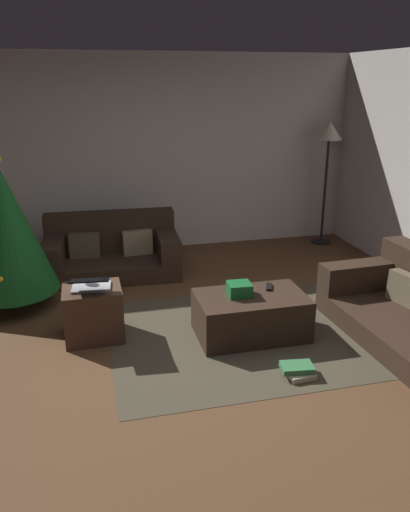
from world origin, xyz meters
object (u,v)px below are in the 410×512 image
object	(u,v)px
ottoman	(251,315)
couch_left	(112,251)
tv_remote	(269,287)
christmas_tree	(5,229)
gift_box	(239,289)
corner_lamp	(329,140)
side_table	(93,313)
laptop	(91,285)
book_stack	(298,370)

from	to	relation	value
ottoman	couch_left	bearing A→B (deg)	119.94
tv_remote	christmas_tree	bearing A→B (deg)	177.54
gift_box	corner_lamp	xyz separation A→B (m)	(2.02, 2.41, 1.01)
couch_left	tv_remote	bearing A→B (deg)	128.80
tv_remote	side_table	bearing A→B (deg)	-165.36
christmas_tree	side_table	size ratio (longest dim) A/B	3.07
laptop	book_stack	bearing A→B (deg)	-32.72
ottoman	corner_lamp	bearing A→B (deg)	51.96
ottoman	corner_lamp	distance (m)	3.36
side_table	christmas_tree	bearing A→B (deg)	132.37
book_stack	christmas_tree	bearing A→B (deg)	140.69
gift_box	christmas_tree	world-z (taller)	christmas_tree
laptop	corner_lamp	xyz separation A→B (m)	(3.33, 2.20, 0.92)
gift_box	corner_lamp	world-z (taller)	corner_lamp
couch_left	ottoman	bearing A→B (deg)	122.35
gift_box	book_stack	distance (m)	0.92
side_table	book_stack	world-z (taller)	side_table
gift_box	corner_lamp	bearing A→B (deg)	50.05
christmas_tree	corner_lamp	xyz separation A→B (m)	(4.11, 1.28, 0.61)
corner_lamp	book_stack	bearing A→B (deg)	-118.89
ottoman	laptop	bearing A→B (deg)	169.92
side_table	gift_box	bearing A→B (deg)	-11.78
gift_box	side_table	bearing A→B (deg)	168.22
side_table	book_stack	distance (m)	1.90
corner_lamp	couch_left	bearing A→B (deg)	-170.93
couch_left	ottoman	size ratio (longest dim) A/B	1.62
ottoman	gift_box	xyz separation A→B (m)	(-0.11, 0.03, 0.26)
couch_left	laptop	xyz separation A→B (m)	(-0.29, -1.71, 0.27)
tv_remote	book_stack	distance (m)	0.96
christmas_tree	laptop	xyz separation A→B (m)	(0.78, -0.91, -0.31)
gift_box	christmas_tree	size ratio (longest dim) A/B	0.13
gift_box	book_stack	xyz separation A→B (m)	(0.26, -0.79, -0.41)
corner_lamp	laptop	bearing A→B (deg)	-146.61
book_stack	corner_lamp	size ratio (longest dim) A/B	0.16
corner_lamp	ottoman	bearing A→B (deg)	-128.04
book_stack	laptop	bearing A→B (deg)	147.28
ottoman	christmas_tree	world-z (taller)	christmas_tree
ottoman	tv_remote	world-z (taller)	tv_remote
corner_lamp	tv_remote	bearing A→B (deg)	-126.23
laptop	gift_box	bearing A→B (deg)	-9.45
tv_remote	laptop	xyz separation A→B (m)	(-1.63, 0.12, 0.14)
side_table	laptop	xyz separation A→B (m)	(-0.01, -0.05, 0.30)
side_table	tv_remote	bearing A→B (deg)	-6.10
couch_left	laptop	bearing A→B (deg)	82.92
couch_left	christmas_tree	bearing A→B (deg)	39.16
couch_left	book_stack	xyz separation A→B (m)	(1.28, -2.72, -0.22)
tv_remote	book_stack	world-z (taller)	tv_remote
christmas_tree	book_stack	size ratio (longest dim) A/B	5.77
couch_left	ottoman	distance (m)	2.27
book_stack	side_table	bearing A→B (deg)	145.82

